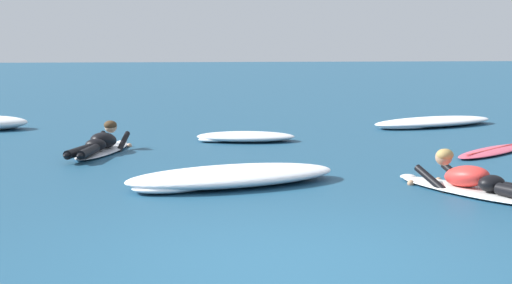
% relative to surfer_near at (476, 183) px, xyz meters
% --- Properties ---
extents(ground_plane, '(120.00, 120.00, 0.00)m').
position_rel_surfer_near_xyz_m(ground_plane, '(-2.74, 7.36, -0.13)').
color(ground_plane, navy).
extents(surfer_near, '(1.44, 2.51, 0.53)m').
position_rel_surfer_near_xyz_m(surfer_near, '(0.00, 0.00, 0.00)').
color(surfer_near, white).
rests_on(surfer_near, ground).
extents(surfer_far, '(1.08, 2.53, 0.54)m').
position_rel_surfer_near_xyz_m(surfer_far, '(-4.63, 4.16, 0.01)').
color(surfer_far, silver).
rests_on(surfer_far, ground).
extents(drifting_surfboard, '(2.04, 1.90, 0.16)m').
position_rel_surfer_near_xyz_m(drifting_surfboard, '(1.75, 3.34, -0.10)').
color(drifting_surfboard, '#E54C66').
rests_on(drifting_surfboard, ground).
extents(whitewater_front, '(3.32, 2.20, 0.20)m').
position_rel_surfer_near_xyz_m(whitewater_front, '(2.29, 7.51, -0.04)').
color(whitewater_front, white).
rests_on(whitewater_front, ground).
extents(whitewater_mid_left, '(3.00, 1.89, 0.24)m').
position_rel_surfer_near_xyz_m(whitewater_mid_left, '(-2.80, 1.02, -0.02)').
color(whitewater_mid_left, white).
rests_on(whitewater_mid_left, ground).
extents(whitewater_mid_right, '(1.92, 1.16, 0.18)m').
position_rel_surfer_near_xyz_m(whitewater_mid_right, '(-2.08, 5.43, -0.05)').
color(whitewater_mid_right, white).
rests_on(whitewater_mid_right, ground).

